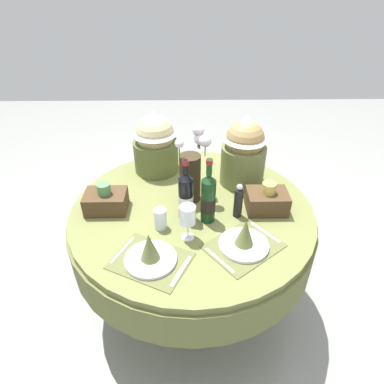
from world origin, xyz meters
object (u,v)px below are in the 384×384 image
wine_bottle_centre (208,198)px  pepper_mill (238,202)px  flower_vase (192,169)px  wine_bottle_left (186,196)px  place_setting_left (150,254)px  woven_basket_side_left (106,200)px  dining_table (192,228)px  tumbler_near_left (160,219)px  gift_tub_back_right (244,149)px  place_setting_right (244,239)px  woven_basket_side_right (267,200)px  gift_tub_back_left (155,140)px  wine_glass_left (188,216)px

wine_bottle_centre → pepper_mill: size_ratio=1.82×
flower_vase → wine_bottle_left: flower_vase is taller
place_setting_left → woven_basket_side_left: bearing=124.7°
dining_table → place_setting_left: size_ratio=3.27×
place_setting_left → tumbler_near_left: (0.03, 0.24, 0.01)m
gift_tub_back_right → woven_basket_side_left: size_ratio=1.94×
place_setting_right → pepper_mill: size_ratio=2.14×
flower_vase → tumbler_near_left: size_ratio=3.72×
gift_tub_back_right → wine_bottle_left: bearing=-134.7°
place_setting_left → woven_basket_side_right: bearing=32.1°
flower_vase → wine_bottle_left: (-0.03, -0.18, -0.05)m
gift_tub_back_left → gift_tub_back_right: bearing=-16.7°
flower_vase → pepper_mill: flower_vase is taller
wine_bottle_centre → tumbler_near_left: bearing=-166.5°
wine_bottle_left → gift_tub_back_right: size_ratio=0.80×
flower_vase → wine_bottle_left: size_ratio=1.21×
place_setting_right → woven_basket_side_left: (-0.71, 0.31, 0.01)m
woven_basket_side_right → woven_basket_side_left: bearing=178.9°
dining_table → gift_tub_back_left: 0.60m
wine_bottle_centre → wine_glass_left: wine_bottle_centre is taller
wine_bottle_left → wine_glass_left: bearing=-87.1°
flower_vase → gift_tub_back_left: flower_vase is taller
woven_basket_side_right → place_setting_right: bearing=-119.5°
gift_tub_back_right → woven_basket_side_right: bearing=-71.1°
wine_glass_left → gift_tub_back_right: (0.33, 0.51, 0.09)m
place_setting_right → tumbler_near_left: bearing=159.9°
tumbler_near_left → pepper_mill: (0.41, 0.09, 0.04)m
gift_tub_back_left → woven_basket_side_left: size_ratio=1.83×
tumbler_near_left → gift_tub_back_right: bearing=42.1°
dining_table → pepper_mill: 0.35m
dining_table → woven_basket_side_right: (0.41, -0.03, 0.21)m
place_setting_right → gift_tub_back_right: size_ratio=0.99×
gift_tub_back_left → woven_basket_side_left: 0.52m
dining_table → gift_tub_back_right: (0.31, 0.26, 0.38)m
wine_bottle_left → place_setting_right: bearing=-40.0°
place_setting_left → woven_basket_side_right: size_ratio=1.91×
tumbler_near_left → woven_basket_side_left: bearing=152.4°
pepper_mill → woven_basket_side_right: bearing=17.2°
wine_bottle_left → wine_bottle_centre: size_ratio=0.95×
tumbler_near_left → place_setting_right: bearing=-20.1°
tumbler_near_left → woven_basket_side_right: (0.57, 0.14, 0.01)m
place_setting_right → wine_bottle_centre: wine_bottle_centre is taller
gift_tub_back_left → dining_table: bearing=-61.9°
tumbler_near_left → pepper_mill: 0.42m
place_setting_right → woven_basket_side_left: 0.78m
place_setting_right → flower_vase: size_ratio=1.02×
woven_basket_side_right → pepper_mill: bearing=-162.8°
place_setting_right → pepper_mill: bearing=90.1°
wine_bottle_centre → gift_tub_back_left: (-0.30, 0.53, 0.08)m
dining_table → wine_glass_left: 0.38m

